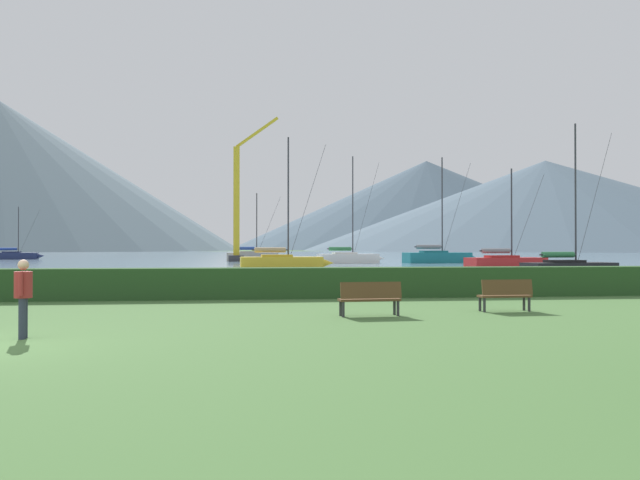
{
  "coord_description": "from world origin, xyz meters",
  "views": [
    {
      "loc": [
        5.49,
        -12.64,
        1.92
      ],
      "look_at": [
        15.14,
        67.78,
        2.79
      ],
      "focal_mm": 35.5,
      "sensor_mm": 36.0,
      "label": 1
    }
  ],
  "objects": [
    {
      "name": "harbor_water",
      "position": [
        0.0,
        137.0,
        0.0
      ],
      "size": [
        320.0,
        246.0,
        0.0
      ],
      "primitive_type": "cube",
      "color": "slate",
      "rests_on": "ground_plane"
    },
    {
      "name": "distant_hill_east_ridge",
      "position": [
        163.15,
        303.34,
        23.69
      ],
      "size": [
        256.83,
        256.83,
        47.38
      ],
      "primitive_type": "cone",
      "color": "#4C6070",
      "rests_on": "ground_plane"
    },
    {
      "name": "distant_hill_west_ridge",
      "position": [
        128.07,
        403.1,
        30.04
      ],
      "size": [
        265.13,
        265.13,
        60.09
      ],
      "primitive_type": "cone",
      "color": "#425666",
      "rests_on": "ground_plane"
    },
    {
      "name": "sailboat_slip_7",
      "position": [
        -29.25,
        88.58,
        0.62
      ],
      "size": [
        7.66,
        2.9,
        8.04
      ],
      "rotation": [
        0.0,
        0.0,
        0.1
      ],
      "color": "navy",
      "rests_on": "harbor_water"
    },
    {
      "name": "sailboat_slip_2",
      "position": [
        8.68,
        40.26,
        0.67
      ],
      "size": [
        7.93,
        2.67,
        11.13
      ],
      "rotation": [
        0.0,
        0.0,
        0.05
      ],
      "color": "gold",
      "rests_on": "harbor_water"
    },
    {
      "name": "sailboat_slip_0",
      "position": [
        25.88,
        24.96,
        0.57
      ],
      "size": [
        6.89,
        2.89,
        9.71
      ],
      "rotation": [
        0.0,
        0.0,
        0.16
      ],
      "color": "black",
      "rests_on": "harbor_water"
    },
    {
      "name": "park_bench_under_tree",
      "position": [
        8.93,
        4.49,
        0.53
      ],
      "size": [
        1.74,
        0.59,
        0.95
      ],
      "rotation": [
        0.0,
        0.0,
        0.07
      ],
      "color": "brown",
      "rests_on": "ground_plane"
    },
    {
      "name": "dock_crane",
      "position": [
        4.64,
        71.06,
        6.71
      ],
      "size": [
        6.51,
        2.0,
        19.18
      ],
      "color": "#333338",
      "rests_on": "ground_plane"
    },
    {
      "name": "park_bench_near_path",
      "position": [
        13.16,
        5.26,
        0.53
      ],
      "size": [
        1.56,
        0.51,
        0.95
      ],
      "rotation": [
        0.0,
        0.0,
        0.02
      ],
      "color": "brown",
      "rests_on": "ground_plane"
    },
    {
      "name": "hedge_line",
      "position": [
        0.0,
        11.0,
        0.57
      ],
      "size": [
        80.0,
        1.2,
        1.13
      ],
      "primitive_type": "cube",
      "color": "#284C23",
      "rests_on": "ground_plane"
    },
    {
      "name": "sailboat_slip_11",
      "position": [
        27.05,
        37.36,
        0.62
      ],
      "size": [
        7.67,
        3.06,
        8.4
      ],
      "rotation": [
        0.0,
        0.0,
        0.13
      ],
      "color": "red",
      "rests_on": "harbor_water"
    },
    {
      "name": "sailboat_slip_6",
      "position": [
        17.5,
        59.47,
        0.69
      ],
      "size": [
        8.14,
        3.41,
        12.41
      ],
      "rotation": [
        0.0,
        0.0,
        0.16
      ],
      "color": "white",
      "rests_on": "harbor_water"
    },
    {
      "name": "person_seated_viewer",
      "position": [
        0.91,
        1.19,
        0.97
      ],
      "size": [
        0.36,
        0.57,
        1.65
      ],
      "rotation": [
        0.0,
        0.0,
        0.1
      ],
      "color": "#2D3347",
      "rests_on": "ground_plane"
    },
    {
      "name": "sailboat_slip_5",
      "position": [
        28.31,
        60.07,
        0.77
      ],
      "size": [
        9.24,
        3.64,
        12.56
      ],
      "rotation": [
        0.0,
        0.0,
        0.12
      ],
      "color": "#19707A",
      "rests_on": "harbor_water"
    },
    {
      "name": "sailboat_slip_1",
      "position": [
        6.7,
        75.07,
        0.67
      ],
      "size": [
        8.19,
        2.67,
        9.34
      ],
      "rotation": [
        0.0,
        0.0,
        0.04
      ],
      "color": "#9E9EA3",
      "rests_on": "harbor_water"
    }
  ]
}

